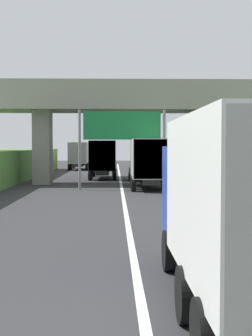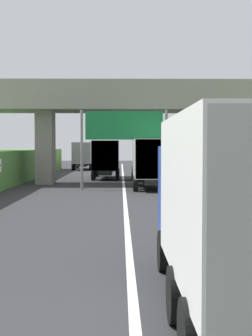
# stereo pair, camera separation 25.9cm
# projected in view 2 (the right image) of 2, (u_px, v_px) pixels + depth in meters

# --- Properties ---
(lane_centre_stripe) EXTENTS (0.20, 100.81, 0.01)m
(lane_centre_stripe) POSITION_uv_depth(u_px,v_px,m) (124.00, 193.00, 30.67)
(lane_centre_stripe) COLOR white
(lane_centre_stripe) RESTS_ON ground
(overpass_bridge) EXTENTS (40.00, 4.80, 7.90)m
(overpass_bridge) POSITION_uv_depth(u_px,v_px,m) (124.00, 108.00, 38.00)
(overpass_bridge) COLOR gray
(overpass_bridge) RESTS_ON ground
(overhead_highway_sign) EXTENTS (5.88, 0.18, 5.40)m
(overhead_highway_sign) POSITION_uv_depth(u_px,v_px,m) (124.00, 131.00, 32.59)
(overhead_highway_sign) COLOR slate
(overhead_highway_sign) RESTS_ON ground
(truck_blue) EXTENTS (2.44, 7.30, 3.44)m
(truck_blue) POSITION_uv_depth(u_px,v_px,m) (234.00, 203.00, 8.56)
(truck_blue) COLOR black
(truck_blue) RESTS_ON ground
(truck_red) EXTENTS (2.44, 7.30, 3.44)m
(truck_red) POSITION_uv_depth(u_px,v_px,m) (83.00, 154.00, 61.55)
(truck_red) COLOR black
(truck_red) RESTS_ON ground
(truck_black) EXTENTS (2.44, 7.30, 3.44)m
(truck_black) POSITION_uv_depth(u_px,v_px,m) (106.00, 157.00, 44.18)
(truck_black) COLOR black
(truck_black) RESTS_ON ground
(truck_white) EXTENTS (2.44, 7.30, 3.44)m
(truck_white) POSITION_uv_depth(u_px,v_px,m) (150.00, 161.00, 33.83)
(truck_white) COLOR black
(truck_white) RESTS_ON ground
(car_green) EXTENTS (1.86, 4.10, 1.72)m
(car_green) POSITION_uv_depth(u_px,v_px,m) (143.00, 170.00, 41.99)
(car_green) COLOR #236B38
(car_green) RESTS_ON ground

